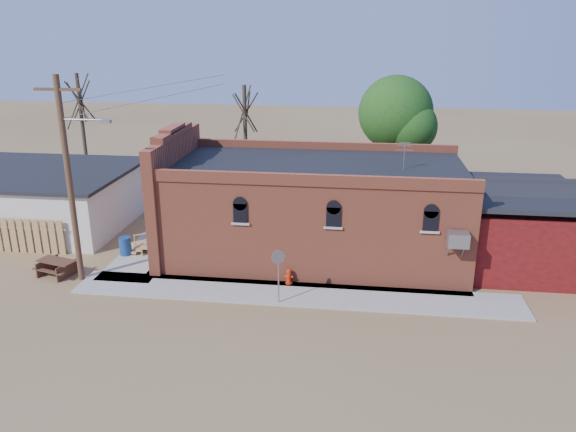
# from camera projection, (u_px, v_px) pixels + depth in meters

# --- Properties ---
(ground) EXTENTS (120.00, 120.00, 0.00)m
(ground) POSITION_uv_depth(u_px,v_px,m) (256.00, 302.00, 23.14)
(ground) COLOR brown
(ground) RESTS_ON ground
(sidewalk_south) EXTENTS (19.00, 2.20, 0.08)m
(sidewalk_south) POSITION_uv_depth(u_px,v_px,m) (295.00, 294.00, 23.79)
(sidewalk_south) COLOR #9E9991
(sidewalk_south) RESTS_ON ground
(sidewalk_west) EXTENTS (2.60, 10.00, 0.08)m
(sidewalk_west) POSITION_uv_depth(u_px,v_px,m) (159.00, 242.00, 29.53)
(sidewalk_west) COLOR #9E9991
(sidewalk_west) RESTS_ON ground
(brick_bar) EXTENTS (16.40, 7.97, 6.30)m
(brick_bar) POSITION_uv_depth(u_px,v_px,m) (309.00, 209.00, 27.35)
(brick_bar) COLOR #BA5639
(brick_bar) RESTS_ON ground
(red_shed) EXTENTS (5.40, 6.40, 4.30)m
(red_shed) POSITION_uv_depth(u_px,v_px,m) (519.00, 219.00, 26.17)
(red_shed) COLOR #500D0E
(red_shed) RESTS_ON ground
(wood_fence) EXTENTS (5.20, 0.10, 1.80)m
(wood_fence) POSITION_uv_depth(u_px,v_px,m) (17.00, 236.00, 27.99)
(wood_fence) COLOR #9D7247
(wood_fence) RESTS_ON ground
(utility_pole) EXTENTS (3.12, 0.26, 9.00)m
(utility_pole) POSITION_uv_depth(u_px,v_px,m) (70.00, 177.00, 23.73)
(utility_pole) COLOR #48311D
(utility_pole) RESTS_ON ground
(tree_bare_near) EXTENTS (2.80, 2.80, 7.65)m
(tree_bare_near) POSITION_uv_depth(u_px,v_px,m) (245.00, 111.00, 33.80)
(tree_bare_near) COLOR #473D28
(tree_bare_near) RESTS_ON ground
(tree_bare_far) EXTENTS (2.80, 2.80, 8.16)m
(tree_bare_far) POSITION_uv_depth(u_px,v_px,m) (79.00, 99.00, 35.95)
(tree_bare_far) COLOR #473D28
(tree_bare_far) RESTS_ON ground
(tree_leafy) EXTENTS (4.40, 4.40, 8.15)m
(tree_leafy) POSITION_uv_depth(u_px,v_px,m) (396.00, 113.00, 33.17)
(tree_leafy) COLOR #473D28
(tree_leafy) RESTS_ON ground
(fire_hydrant) EXTENTS (0.40, 0.38, 0.70)m
(fire_hydrant) POSITION_uv_depth(u_px,v_px,m) (289.00, 276.00, 24.55)
(fire_hydrant) COLOR red
(fire_hydrant) RESTS_ON sidewalk_south
(stop_sign) EXTENTS (0.55, 0.41, 2.34)m
(stop_sign) POSITION_uv_depth(u_px,v_px,m) (278.00, 262.00, 22.42)
(stop_sign) COLOR gray
(stop_sign) RESTS_ON sidewalk_south
(trash_barrel) EXTENTS (0.65, 0.65, 0.90)m
(trash_barrel) POSITION_uv_depth(u_px,v_px,m) (125.00, 246.00, 27.65)
(trash_barrel) COLOR navy
(trash_barrel) RESTS_ON sidewalk_west
(picnic_table) EXTENTS (2.01, 1.71, 0.72)m
(picnic_table) POSITION_uv_depth(u_px,v_px,m) (57.00, 265.00, 25.57)
(picnic_table) COLOR #4C2D1E
(picnic_table) RESTS_ON ground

